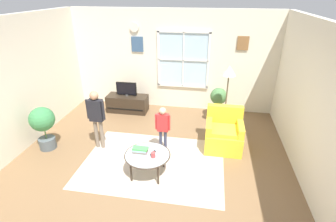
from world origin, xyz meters
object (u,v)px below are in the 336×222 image
object	(u,v)px
remote_near_books	(153,153)
potted_plant_corner	(43,124)
person_red_shirt	(163,125)
floor_lamp	(229,77)
book_stack	(140,150)
cup	(153,155)
tv_stand	(128,103)
coffee_table	(147,155)
armchair	(224,134)
television	(126,89)
person_black_shirt	(96,114)
potted_plant_by_window	(218,100)

from	to	relation	value
remote_near_books	potted_plant_corner	xyz separation A→B (m)	(-2.43, 0.42, 0.15)
person_red_shirt	floor_lamp	distance (m)	1.86
book_stack	cup	size ratio (longest dim) A/B	2.88
book_stack	tv_stand	bearing A→B (deg)	113.22
coffee_table	person_red_shirt	distance (m)	0.79
armchair	book_stack	size ratio (longest dim) A/B	3.13
television	person_black_shirt	world-z (taller)	person_black_shirt
book_stack	coffee_table	bearing A→B (deg)	-19.42
tv_stand	potted_plant_by_window	world-z (taller)	potted_plant_by_window
person_red_shirt	armchair	bearing A→B (deg)	18.52
person_black_shirt	floor_lamp	size ratio (longest dim) A/B	0.81
floor_lamp	person_black_shirt	bearing A→B (deg)	-155.00
remote_near_books	floor_lamp	distance (m)	2.45
book_stack	remote_near_books	xyz separation A→B (m)	(0.24, -0.00, -0.04)
television	person_red_shirt	world-z (taller)	person_red_shirt
armchair	potted_plant_corner	distance (m)	3.78
potted_plant_by_window	coffee_table	bearing A→B (deg)	-116.46
potted_plant_by_window	potted_plant_corner	distance (m)	4.13
cup	floor_lamp	bearing A→B (deg)	56.91
armchair	remote_near_books	xyz separation A→B (m)	(-1.28, -1.10, 0.12)
potted_plant_corner	tv_stand	bearing A→B (deg)	61.41
cup	floor_lamp	xyz separation A→B (m)	(1.29, 1.98, 0.86)
tv_stand	floor_lamp	distance (m)	2.91
book_stack	potted_plant_corner	distance (m)	2.23
armchair	potted_plant_corner	world-z (taller)	potted_plant_corner
television	book_stack	bearing A→B (deg)	-66.76
television	remote_near_books	world-z (taller)	television
cup	coffee_table	bearing A→B (deg)	153.43
armchair	book_stack	xyz separation A→B (m)	(-1.52, -1.10, 0.15)
remote_near_books	person_red_shirt	xyz separation A→B (m)	(0.05, 0.68, 0.20)
television	potted_plant_by_window	bearing A→B (deg)	-0.20
remote_near_books	person_black_shirt	bearing A→B (deg)	154.36
tv_stand	potted_plant_by_window	distance (m)	2.48
television	remote_near_books	distance (m)	2.81
potted_plant_corner	potted_plant_by_window	bearing A→B (deg)	29.81
tv_stand	coffee_table	size ratio (longest dim) A/B	1.33
coffee_table	potted_plant_by_window	distance (m)	2.82
potted_plant_corner	floor_lamp	bearing A→B (deg)	21.19
coffee_table	book_stack	bearing A→B (deg)	160.58
person_black_shirt	potted_plant_corner	world-z (taller)	person_black_shirt
television	potted_plant_by_window	size ratio (longest dim) A/B	0.66
remote_near_books	floor_lamp	bearing A→B (deg)	54.82
potted_plant_by_window	book_stack	bearing A→B (deg)	-119.48
book_stack	cup	bearing A→B (deg)	-22.81
floor_lamp	tv_stand	bearing A→B (deg)	166.76
potted_plant_by_window	tv_stand	bearing A→B (deg)	179.73
person_black_shirt	floor_lamp	xyz separation A→B (m)	(2.64, 1.23, 0.52)
book_stack	potted_plant_by_window	bearing A→B (deg)	60.52
remote_near_books	television	bearing A→B (deg)	117.69
person_black_shirt	person_red_shirt	size ratio (longest dim) A/B	1.26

